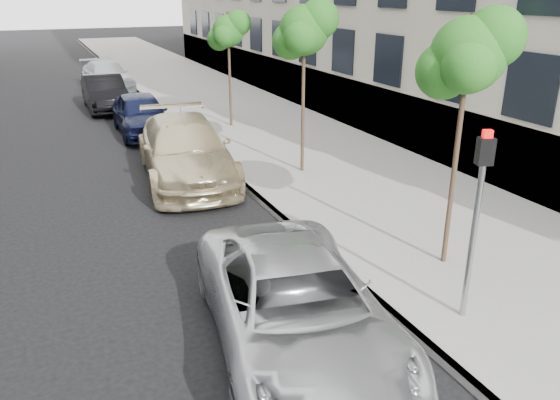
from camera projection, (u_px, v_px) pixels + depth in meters
ground at (344, 347)px, 8.65m from camera, size 160.00×160.00×0.00m
sidewalk at (194, 88)px, 30.69m from camera, size 6.40×72.00×0.14m
curb at (138, 92)px, 29.50m from camera, size 0.15×72.00×0.14m
tree_near at (469, 55)px, 9.63m from camera, size 1.70×1.50×4.92m
tree_mid at (305, 30)px, 15.16m from camera, size 1.73×1.53×4.95m
tree_far at (229, 31)px, 20.84m from camera, size 1.59×1.39×4.45m
signal_pole at (478, 205)px, 8.53m from camera, size 0.29×0.25×3.21m
minivan at (296, 307)px, 8.35m from camera, size 3.40×5.83×1.53m
suv at (185, 150)px, 16.03m from camera, size 3.15×6.32×1.76m
sedan_blue at (141, 114)px, 21.07m from camera, size 1.98×4.67×1.58m
sedan_black at (105, 93)px, 25.34m from camera, size 1.70×4.82×1.59m
sedan_rear at (107, 76)px, 30.47m from camera, size 2.67×5.45×1.53m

